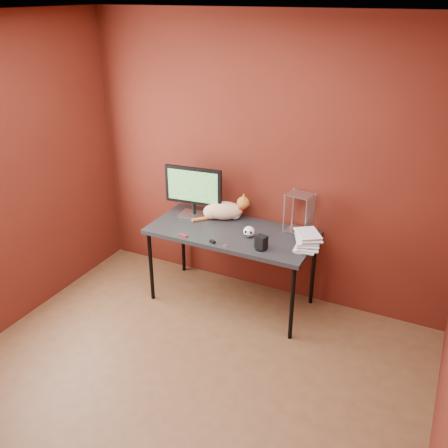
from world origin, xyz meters
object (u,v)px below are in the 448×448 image
at_px(skull_mug, 249,232).
at_px(book_stack, 303,164).
at_px(desk, 232,236).
at_px(cat, 224,210).
at_px(speaker, 261,243).
at_px(monitor, 193,189).

distance_m(skull_mug, book_stack, 0.81).
bearing_deg(book_stack, desk, 176.67).
relative_size(cat, book_stack, 0.33).
height_order(skull_mug, speaker, speaker).
height_order(cat, speaker, cat).
relative_size(desk, speaker, 12.27).
height_order(desk, skull_mug, skull_mug).
distance_m(monitor, cat, 0.35).
xyz_separation_m(cat, book_stack, (0.81, -0.24, 0.64)).
bearing_deg(skull_mug, speaker, -55.56).
bearing_deg(book_stack, monitor, 170.55).
xyz_separation_m(monitor, speaker, (0.84, -0.36, -0.21)).
height_order(desk, cat, cat).
distance_m(cat, book_stack, 1.06).
height_order(speaker, book_stack, book_stack).
height_order(cat, skull_mug, cat).
xyz_separation_m(monitor, book_stack, (1.10, -0.18, 0.46)).
distance_m(cat, skull_mug, 0.44).
relative_size(desk, cat, 3.16).
bearing_deg(cat, speaker, -58.63).
bearing_deg(speaker, monitor, 170.84).
relative_size(skull_mug, speaker, 0.86).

